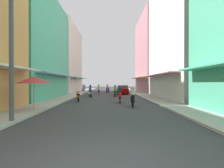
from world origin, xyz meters
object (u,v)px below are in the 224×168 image
(pedestrian_foreground, at_px, (83,88))
(vendor_umbrella, at_px, (34,80))
(motorbike_green, at_px, (115,92))
(motorbike_red, at_px, (120,95))
(motorbike_black, at_px, (133,97))
(parked_car, at_px, (122,90))
(motorbike_orange, at_px, (78,96))
(motorbike_maroon, at_px, (99,90))
(motorbike_blue, at_px, (108,89))
(motorbike_white, at_px, (90,92))
(utility_pole, at_px, (11,46))
(pedestrian_far, at_px, (84,88))

(pedestrian_foreground, relative_size, vendor_umbrella, 0.70)
(motorbike_green, bearing_deg, motorbike_red, -88.21)
(motorbike_black, height_order, parked_car, motorbike_black)
(motorbike_orange, relative_size, parked_car, 0.43)
(motorbike_maroon, height_order, motorbike_orange, motorbike_maroon)
(motorbike_maroon, height_order, vendor_umbrella, vendor_umbrella)
(motorbike_black, bearing_deg, pedestrian_foreground, 108.77)
(motorbike_green, bearing_deg, pedestrian_foreground, 116.94)
(motorbike_blue, bearing_deg, vendor_umbrella, -102.34)
(motorbike_maroon, relative_size, motorbike_white, 1.03)
(utility_pole, bearing_deg, motorbike_blue, 80.03)
(pedestrian_foreground, bearing_deg, motorbike_orange, -82.64)
(pedestrian_far, bearing_deg, motorbike_green, -60.61)
(motorbike_green, relative_size, utility_pole, 0.26)
(motorbike_orange, xyz_separation_m, pedestrian_far, (-1.57, 15.03, 0.30))
(motorbike_white, xyz_separation_m, parked_car, (4.66, 5.52, 0.04))
(pedestrian_foreground, bearing_deg, motorbike_maroon, -63.07)
(motorbike_orange, distance_m, pedestrian_far, 15.12)
(parked_car, distance_m, utility_pole, 21.01)
(motorbike_blue, xyz_separation_m, utility_pole, (-4.25, -24.18, 2.86))
(parked_car, relative_size, vendor_umbrella, 1.83)
(motorbike_white, distance_m, pedestrian_far, 10.02)
(motorbike_green, bearing_deg, pedestrian_far, 119.39)
(motorbike_white, xyz_separation_m, motorbike_black, (4.30, -8.85, 0.00))
(motorbike_black, xyz_separation_m, pedestrian_far, (-6.47, 18.64, 0.10))
(motorbike_black, distance_m, utility_pole, 8.76)
(motorbike_green, bearing_deg, motorbike_blue, 96.17)
(motorbike_maroon, bearing_deg, motorbike_white, -99.64)
(motorbike_blue, distance_m, utility_pole, 24.71)
(pedestrian_far, bearing_deg, vendor_umbrella, -90.56)
(pedestrian_far, distance_m, utility_pole, 24.15)
(motorbike_white, distance_m, vendor_umbrella, 11.39)
(motorbike_white, relative_size, parked_car, 0.42)
(parked_car, relative_size, pedestrian_far, 2.57)
(motorbike_white, distance_m, utility_pole, 14.63)
(parked_car, bearing_deg, motorbike_green, -104.10)
(parked_car, height_order, pedestrian_far, pedestrian_far)
(pedestrian_far, bearing_deg, motorbike_blue, 2.49)
(motorbike_blue, distance_m, motorbike_black, 18.94)
(motorbike_orange, distance_m, parked_car, 11.98)
(motorbike_blue, relative_size, pedestrian_foreground, 1.10)
(motorbike_orange, relative_size, utility_pole, 0.26)
(motorbike_blue, height_order, motorbike_green, same)
(motorbike_blue, xyz_separation_m, motorbike_orange, (-2.83, -15.22, -0.20))
(motorbike_white, height_order, motorbike_black, same)
(motorbike_maroon, xyz_separation_m, motorbike_orange, (-1.43, -10.17, -0.20))
(parked_car, bearing_deg, utility_pole, -108.72)
(motorbike_red, bearing_deg, pedestrian_far, 109.53)
(motorbike_orange, bearing_deg, vendor_umbrella, -106.98)
(motorbike_red, relative_size, motorbike_maroon, 1.00)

